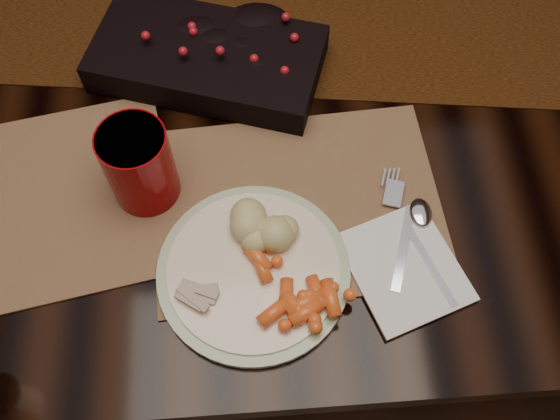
{
  "coord_description": "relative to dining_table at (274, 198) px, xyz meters",
  "views": [
    {
      "loc": [
        -0.03,
        -0.64,
        1.53
      ],
      "look_at": [
        -0.01,
        -0.25,
        0.8
      ],
      "focal_mm": 40.0,
      "sensor_mm": 36.0,
      "label": 1
    }
  ],
  "objects": [
    {
      "name": "napkin",
      "position": [
        0.16,
        -0.33,
        0.38
      ],
      "size": [
        0.18,
        0.19,
        0.01
      ],
      "primitive_type": "cube",
      "rotation": [
        0.0,
        0.0,
        0.34
      ],
      "color": "white",
      "rests_on": "placemat_main"
    },
    {
      "name": "turkey_shreds",
      "position": [
        -0.11,
        -0.36,
        0.4
      ],
      "size": [
        0.08,
        0.07,
        0.02
      ],
      "primitive_type": null,
      "rotation": [
        0.0,
        0.0,
        -0.08
      ],
      "color": "#A79990",
      "rests_on": "dinner_plate"
    },
    {
      "name": "dining_table",
      "position": [
        0.0,
        0.0,
        0.0
      ],
      "size": [
        1.8,
        1.0,
        0.75
      ],
      "primitive_type": "cube",
      "color": "black",
      "rests_on": "floor"
    },
    {
      "name": "placemat_second",
      "position": [
        -0.37,
        -0.2,
        0.38
      ],
      "size": [
        0.47,
        0.38,
        0.0
      ],
      "primitive_type": "cube",
      "rotation": [
        0.0,
        0.0,
        0.18
      ],
      "color": "brown",
      "rests_on": "dining_table"
    },
    {
      "name": "spoon",
      "position": [
        0.19,
        -0.31,
        0.39
      ],
      "size": [
        0.08,
        0.15,
        0.0
      ],
      "primitive_type": null,
      "rotation": [
        0.0,
        0.0,
        0.34
      ],
      "color": "silver",
      "rests_on": "napkin"
    },
    {
      "name": "fork",
      "position": [
        0.16,
        -0.28,
        0.39
      ],
      "size": [
        0.08,
        0.17,
        0.0
      ],
      "primitive_type": null,
      "rotation": [
        0.0,
        0.0,
        -0.32
      ],
      "color": "silver",
      "rests_on": "napkin"
    },
    {
      "name": "placemat_main",
      "position": [
        0.02,
        -0.22,
        0.38
      ],
      "size": [
        0.42,
        0.32,
        0.0
      ],
      "primitive_type": "cube",
      "rotation": [
        0.0,
        0.0,
        0.06
      ],
      "color": "brown",
      "rests_on": "dining_table"
    },
    {
      "name": "centerpiece",
      "position": [
        -0.1,
        0.03,
        0.41
      ],
      "size": [
        0.39,
        0.28,
        0.07
      ],
      "primitive_type": null,
      "rotation": [
        0.0,
        0.0,
        -0.32
      ],
      "color": "black",
      "rests_on": "table_runner"
    },
    {
      "name": "mashed_potatoes",
      "position": [
        -0.03,
        -0.27,
        0.42
      ],
      "size": [
        0.1,
        0.09,
        0.05
      ],
      "primitive_type": null,
      "rotation": [
        0.0,
        0.0,
        -0.22
      ],
      "color": "tan",
      "rests_on": "dinner_plate"
    },
    {
      "name": "dinner_plate",
      "position": [
        -0.05,
        -0.32,
        0.39
      ],
      "size": [
        0.32,
        0.32,
        0.01
      ],
      "primitive_type": "cylinder",
      "rotation": [
        0.0,
        0.0,
        -0.31
      ],
      "color": "#F9E5C8",
      "rests_on": "placemat_main"
    },
    {
      "name": "baby_carrots",
      "position": [
        0.0,
        -0.35,
        0.4
      ],
      "size": [
        0.13,
        0.1,
        0.02
      ],
      "primitive_type": null,
      "rotation": [
        0.0,
        0.0,
        -0.05
      ],
      "color": "#ED5920",
      "rests_on": "dinner_plate"
    },
    {
      "name": "floor",
      "position": [
        0.0,
        0.0,
        -0.38
      ],
      "size": [
        5.0,
        5.0,
        0.0
      ],
      "primitive_type": "plane",
      "color": "black",
      "rests_on": "ground"
    },
    {
      "name": "table_runner",
      "position": [
        -0.05,
        0.13,
        0.38
      ],
      "size": [
        1.54,
        0.5,
        0.0
      ],
      "primitive_type": "cube",
      "rotation": [
        0.0,
        0.0,
        -0.13
      ],
      "color": "#391C07",
      "rests_on": "dining_table"
    },
    {
      "name": "red_cup",
      "position": [
        -0.19,
        -0.18,
        0.44
      ],
      "size": [
        0.12,
        0.12,
        0.13
      ],
      "primitive_type": "cylinder",
      "rotation": [
        0.0,
        0.0,
        -0.33
      ],
      "color": "#850003",
      "rests_on": "placemat_main"
    }
  ]
}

